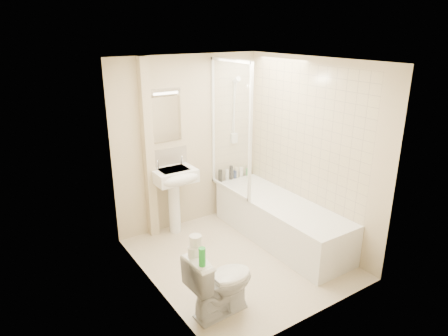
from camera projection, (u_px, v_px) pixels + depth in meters
floor at (239, 259)px, 4.98m from camera, size 2.50×2.50×0.00m
wall_back at (188, 143)px, 5.56m from camera, size 2.20×0.02×2.40m
wall_left at (151, 188)px, 4.01m from camera, size 0.02×2.50×2.40m
wall_right at (310, 152)px, 5.15m from camera, size 0.02×2.50×2.40m
ceiling at (242, 60)px, 4.18m from camera, size 2.20×2.50×0.02m
tile_back at (233, 121)px, 5.87m from camera, size 0.70×0.01×1.75m
tile_right at (305, 134)px, 5.15m from camera, size 0.01×2.10×1.75m
pipe_boxing at (148, 151)px, 5.19m from camera, size 0.12×0.12×2.40m
splashback at (167, 159)px, 5.43m from camera, size 0.60×0.02×0.30m
mirror at (165, 119)px, 5.25m from camera, size 0.46×0.01×0.60m
strip_light at (164, 91)px, 5.11m from camera, size 0.42×0.07×0.07m
bathtub at (280, 220)px, 5.35m from camera, size 0.70×2.10×0.55m
shower_screen at (230, 128)px, 5.33m from camera, size 0.04×0.92×1.80m
shower_fixture at (235, 113)px, 5.79m from camera, size 0.10×0.16×0.99m
pedestal_sink at (175, 183)px, 5.35m from camera, size 0.56×0.50×1.07m
bottle_black_a at (220, 176)px, 5.92m from camera, size 0.06×0.06×0.19m
bottle_white_a at (227, 175)px, 5.99m from camera, size 0.05×0.05×0.17m
bottle_black_b at (231, 172)px, 6.02m from camera, size 0.05×0.05×0.21m
bottle_blue at (235, 174)px, 6.07m from camera, size 0.06×0.06×0.13m
bottle_cream at (236, 173)px, 6.08m from camera, size 0.06×0.06×0.17m
bottle_white_b at (241, 172)px, 6.13m from camera, size 0.06×0.06×0.15m
bottle_green at (248, 172)px, 6.20m from camera, size 0.06×0.06×0.10m
toilet at (221, 282)px, 3.94m from camera, size 0.46×0.73×0.70m
toilet_roll_lower at (194, 251)px, 3.73m from camera, size 0.11×0.11×0.09m
toilet_roll_upper at (196, 241)px, 3.73m from camera, size 0.12×0.12×0.10m
green_bottle at (202, 257)px, 3.56m from camera, size 0.06×0.06×0.18m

